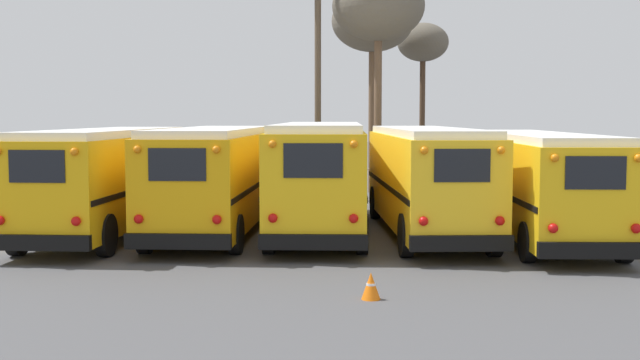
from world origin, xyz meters
TOP-DOWN VIEW (x-y plane):
  - ground_plane at (0.00, 0.00)m, footprint 160.00×160.00m
  - school_bus_0 at (-6.07, -0.26)m, footprint 2.92×9.78m
  - school_bus_1 at (-3.03, -0.03)m, footprint 2.84×9.51m
  - school_bus_2 at (-0.00, 0.72)m, footprint 2.75×10.86m
  - school_bus_3 at (3.03, -0.04)m, footprint 2.83×10.15m
  - school_bus_4 at (6.06, -0.41)m, footprint 2.56×10.72m
  - utility_pole at (-0.23, 9.36)m, footprint 1.80×0.26m
  - bare_tree_0 at (4.66, 15.58)m, footprint 2.44×2.44m
  - bare_tree_1 at (2.22, 10.03)m, footprint 3.77×3.77m
  - bare_tree_2 at (2.11, 12.73)m, footprint 3.61×3.61m
  - fence_line at (0.00, 7.38)m, footprint 20.19×0.06m
  - traffic_cone at (1.08, -8.18)m, footprint 0.36×0.36m

SIDE VIEW (x-z plane):
  - ground_plane at x=0.00m, z-range 0.00..0.00m
  - traffic_cone at x=1.08m, z-range 0.00..0.51m
  - fence_line at x=0.00m, z-range 0.28..1.70m
  - school_bus_4 at x=6.06m, z-range 0.14..3.08m
  - school_bus_0 at x=-6.07m, z-range 0.15..3.19m
  - school_bus_1 at x=-3.03m, z-range 0.14..3.21m
  - school_bus_3 at x=3.03m, z-range 0.15..3.22m
  - school_bus_2 at x=0.00m, z-range 0.14..3.33m
  - utility_pole at x=-0.23m, z-range 0.19..9.62m
  - bare_tree_0 at x=4.66m, z-range 2.84..10.65m
  - bare_tree_2 at x=2.11m, z-range 3.03..11.95m
  - bare_tree_1 at x=2.22m, z-range 3.14..12.41m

